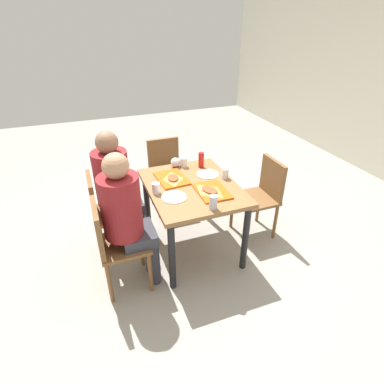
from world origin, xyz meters
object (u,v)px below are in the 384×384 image
object	(u,v)px
paper_plate_center	(208,174)
plastic_cup_b	(156,188)
pizza_slice_a	(173,178)
main_table	(192,195)
chair_near_right	(113,241)
soda_can	(213,202)
tray_red_far	(212,191)
plastic_cup_a	(225,173)
chair_left_end	(166,169)
foil_bundle	(175,162)
paper_plate_near_edge	(174,197)
person_in_brown_jacket	(127,213)
chair_near_left	(105,209)
pizza_slice_b	(209,190)
chair_far_side	(263,192)
condiment_bottle	(201,160)
plastic_cup_c	(184,162)
tray_red_near	(172,179)
person_in_red	(117,184)

from	to	relation	value
paper_plate_center	plastic_cup_b	bearing A→B (deg)	-72.66
pizza_slice_a	main_table	bearing A→B (deg)	42.10
chair_near_right	soda_can	xyz separation A→B (m)	(0.18, 0.81, 0.30)
tray_red_far	plastic_cup_a	world-z (taller)	plastic_cup_a
tray_red_far	chair_left_end	bearing A→B (deg)	-173.48
chair_near_right	foil_bundle	bearing A→B (deg)	131.78
main_table	tray_red_far	distance (m)	0.24
main_table	paper_plate_near_edge	xyz separation A→B (m)	(0.15, -0.23, 0.11)
person_in_brown_jacket	paper_plate_near_edge	bearing A→B (deg)	103.44
chair_near_left	pizza_slice_a	xyz separation A→B (m)	(0.10, 0.66, 0.26)
tray_red_far	foil_bundle	size ratio (longest dim) A/B	3.60
soda_can	pizza_slice_b	bearing A→B (deg)	163.07
paper_plate_center	soda_can	distance (m)	0.63
chair_near_left	tray_red_far	size ratio (longest dim) A/B	2.36
person_in_brown_jacket	tray_red_far	xyz separation A→B (m)	(-0.08, 0.78, 0.00)
main_table	plastic_cup_a	bearing A→B (deg)	94.20
soda_can	chair_far_side	bearing A→B (deg)	119.36
person_in_brown_jacket	chair_far_side	bearing A→B (deg)	100.03
chair_far_side	plastic_cup_b	world-z (taller)	chair_far_side
main_table	chair_far_side	bearing A→B (deg)	90.00
person_in_brown_jacket	pizza_slice_b	bearing A→B (deg)	95.43
person_in_brown_jacket	pizza_slice_a	bearing A→B (deg)	128.34
condiment_bottle	pizza_slice_b	bearing A→B (deg)	-13.97
tray_red_far	plastic_cup_c	size ratio (longest dim) A/B	3.60
tray_red_near	tray_red_far	distance (m)	0.45
chair_far_side	plastic_cup_c	world-z (taller)	chair_far_side
chair_near_right	paper_plate_near_edge	bearing A→B (deg)	100.21
tray_red_far	paper_plate_center	bearing A→B (deg)	162.89
main_table	chair_left_end	size ratio (longest dim) A/B	1.20
paper_plate_near_edge	plastic_cup_c	bearing A→B (deg)	153.00
paper_plate_center	foil_bundle	distance (m)	0.38
tray_red_near	person_in_red	bearing A→B (deg)	-98.56
tray_red_near	plastic_cup_b	size ratio (longest dim) A/B	3.60
plastic_cup_a	plastic_cup_b	world-z (taller)	same
chair_near_left	chair_near_right	bearing A→B (deg)	0.00
person_in_red	person_in_brown_jacket	xyz separation A→B (m)	(0.51, 0.00, 0.00)
person_in_brown_jacket	soda_can	xyz separation A→B (m)	(0.18, 0.67, 0.05)
paper_plate_near_edge	chair_far_side	bearing A→B (deg)	98.57
person_in_red	chair_near_left	bearing A→B (deg)	-90.00
chair_near_right	pizza_slice_b	world-z (taller)	chair_near_right
chair_near_right	paper_plate_near_edge	size ratio (longest dim) A/B	3.86
chair_near_right	condiment_bottle	bearing A→B (deg)	120.01
chair_near_right	paper_plate_near_edge	distance (m)	0.63
chair_near_left	person_in_red	size ratio (longest dim) A/B	0.67
chair_near_left	plastic_cup_a	bearing A→B (deg)	78.60
chair_near_right	paper_plate_center	xyz separation A→B (m)	(-0.41, 1.02, 0.24)
chair_left_end	person_in_brown_jacket	xyz separation A→B (m)	(1.15, -0.65, 0.25)
chair_near_left	chair_far_side	distance (m)	1.61
chair_far_side	chair_left_end	distance (m)	1.20
tray_red_far	pizza_slice_b	world-z (taller)	pizza_slice_b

